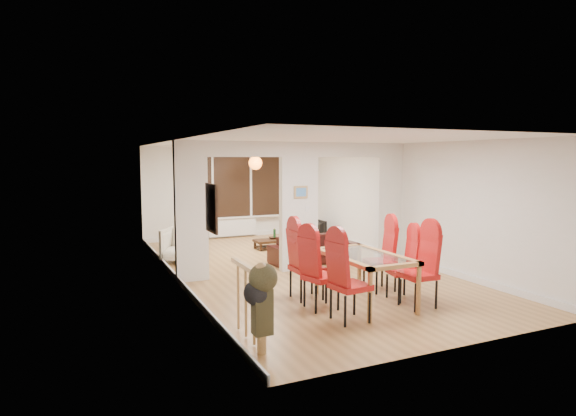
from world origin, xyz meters
TOP-DOWN VIEW (x-y plane):
  - floor at (0.00, 0.00)m, footprint 5.00×9.00m
  - room_walls at (0.00, 0.00)m, footprint 5.00×9.00m
  - divider_wall at (0.00, 0.00)m, footprint 5.00×0.18m
  - bay_window_blinds at (0.00, 4.44)m, footprint 3.00×0.08m
  - radiator at (0.00, 4.40)m, footprint 1.40×0.08m
  - pendant_light at (0.30, 3.30)m, footprint 0.36×0.36m
  - stair_newel at (-2.25, -3.20)m, footprint 0.40×1.20m
  - wall_poster at (-2.47, -2.40)m, footprint 0.04×0.52m
  - pillar_photo at (0.00, -0.10)m, footprint 0.30×0.03m
  - dining_table at (-0.07, -2.52)m, footprint 0.94×1.68m
  - dining_chair_la at (-0.70, -3.13)m, footprint 0.52×0.52m
  - dining_chair_lb at (-0.80, -2.47)m, footprint 0.56×0.56m
  - dining_chair_lc at (-0.77, -1.91)m, footprint 0.48×0.48m
  - dining_chair_ra at (0.58, -3.02)m, footprint 0.49×0.49m
  - dining_chair_rb at (0.62, -2.59)m, footprint 0.52×0.52m
  - dining_chair_rc at (0.59, -2.00)m, footprint 0.55×0.55m
  - sofa at (0.62, 0.50)m, footprint 2.00×0.88m
  - armchair at (-1.99, 1.72)m, footprint 1.14×1.14m
  - person at (-1.36, 2.92)m, footprint 0.63×0.49m
  - television at (2.00, 3.12)m, footprint 0.98×0.16m
  - coffee_table at (0.44, 2.35)m, footprint 1.04×0.57m
  - bottle at (0.48, 2.43)m, footprint 0.07×0.07m
  - bowl at (0.43, 2.41)m, footprint 0.21×0.21m
  - shoes at (0.21, -0.37)m, footprint 0.23×0.25m

SIDE VIEW (x-z plane):
  - floor at x=0.00m, z-range -0.01..0.01m
  - shoes at x=0.21m, z-range 0.00..0.09m
  - coffee_table at x=0.44m, z-range 0.00..0.23m
  - bowl at x=0.43m, z-range 0.23..0.28m
  - television at x=2.00m, z-range 0.00..0.57m
  - sofa at x=0.62m, z-range 0.00..0.57m
  - radiator at x=0.00m, z-range 0.05..0.55m
  - bottle at x=0.48m, z-range 0.23..0.50m
  - armchair at x=-1.99m, z-range 0.00..0.76m
  - dining_table at x=-0.07m, z-range 0.00..0.79m
  - dining_chair_rb at x=0.62m, z-range 0.00..1.08m
  - stair_newel at x=-2.25m, z-range 0.00..1.10m
  - dining_chair_lb at x=-0.80m, z-range 0.00..1.15m
  - dining_chair_rc at x=0.59m, z-range 0.00..1.15m
  - dining_chair_la at x=-0.70m, z-range 0.00..1.18m
  - dining_chair_ra at x=0.58m, z-range 0.00..1.18m
  - dining_chair_lc at x=-0.77m, z-range 0.00..1.19m
  - person at x=-1.36m, z-range 0.00..1.52m
  - room_walls at x=0.00m, z-range 0.00..2.60m
  - divider_wall at x=0.00m, z-range 0.00..2.60m
  - bay_window_blinds at x=0.00m, z-range 0.60..2.40m
  - wall_poster at x=-2.47m, z-range 1.27..1.94m
  - pillar_photo at x=0.00m, z-range 1.48..1.73m
  - pendant_light at x=0.30m, z-range 1.97..2.33m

